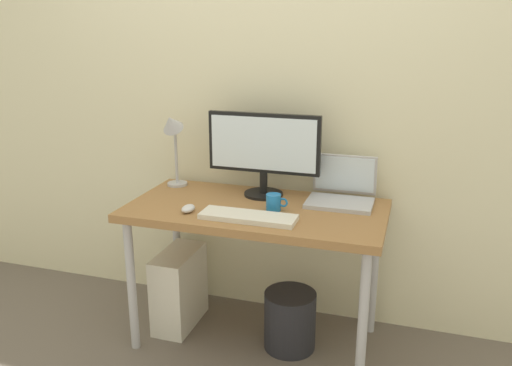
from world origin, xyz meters
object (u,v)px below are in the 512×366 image
monitor (264,149)px  desk_lamp (172,134)px  coffee_mug (274,202)px  mouse (188,209)px  laptop (342,191)px  desk (256,221)px  keyboard (248,217)px  computer_tower (179,288)px  wastebasket (290,320)px

monitor → desk_lamp: bearing=180.0°
monitor → coffee_mug: (0.11, -0.21, -0.21)m
desk_lamp → coffee_mug: desk_lamp is taller
mouse → laptop: bearing=28.9°
laptop → mouse: (-0.66, -0.37, -0.04)m
laptop → desk_lamp: desk_lamp is taller
desk → coffee_mug: 0.15m
keyboard → mouse: bearing=178.4°
laptop → desk: bearing=-152.4°
coffee_mug → desk_lamp: bearing=161.3°
keyboard → desk: bearing=96.1°
monitor → computer_tower: bearing=-159.0°
desk → wastebasket: bearing=-4.9°
monitor → desk: bearing=-84.5°
desk → desk_lamp: 0.66m
desk → mouse: 0.34m
monitor → laptop: 0.44m
keyboard → laptop: bearing=45.9°
keyboard → mouse: 0.30m
monitor → keyboard: size_ratio=1.32×
desk → laptop: laptop is taller
desk → computer_tower: 0.63m
monitor → coffee_mug: bearing=-61.2°
coffee_mug → computer_tower: size_ratio=0.25×
desk_lamp → wastebasket: size_ratio=1.39×
computer_tower → wastebasket: size_ratio=1.40×
desk_lamp → computer_tower: bearing=-63.9°
monitor → desk_lamp: (-0.50, 0.00, 0.05)m
monitor → computer_tower: size_ratio=1.38×
mouse → coffee_mug: coffee_mug is taller
desk_lamp → computer_tower: desk_lamp is taller
desk → laptop: 0.45m
laptop → computer_tower: size_ratio=0.76×
laptop → computer_tower: bearing=-167.7°
laptop → mouse: size_ratio=3.56×
desk → coffee_mug: (0.10, -0.03, 0.11)m
keyboard → monitor: bearing=95.8°
laptop → mouse: laptop is taller
laptop → desk_lamp: size_ratio=0.77×
coffee_mug → wastebasket: 0.63m
laptop → keyboard: size_ratio=0.73×
computer_tower → mouse: bearing=-49.4°
coffee_mug → wastebasket: bearing=6.6°
desk → keyboard: bearing=-83.9°
monitor → mouse: (-0.26, -0.35, -0.23)m
mouse → wastebasket: bearing=18.0°
mouse → coffee_mug: (0.38, 0.14, 0.02)m
mouse → wastebasket: mouse is taller
desk_lamp → mouse: 0.51m
mouse → wastebasket: (0.47, 0.15, -0.60)m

